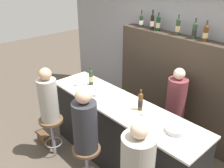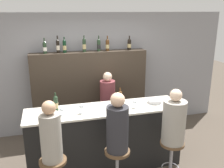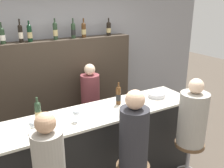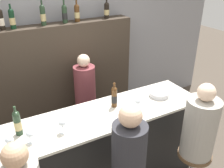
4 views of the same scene
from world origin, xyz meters
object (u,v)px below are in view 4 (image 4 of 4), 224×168
at_px(wine_bottle_backbar_2, 12,19).
at_px(wine_bottle_backbar_1, 1,19).
at_px(wine_glass_3, 137,102).
at_px(guest_seated_right, 200,126).
at_px(wine_bottle_backbar_5, 77,13).
at_px(wine_bottle_backbar_4, 65,14).
at_px(wine_glass_1, 30,135).
at_px(wine_bottle_backbar_6, 107,10).
at_px(wine_glass_2, 62,123).
at_px(bartender, 86,103).
at_px(wine_glass_0, 9,140).
at_px(wine_bottle_counter_0, 17,123).
at_px(wine_bottle_backbar_3, 43,15).
at_px(metal_bowl, 159,94).
at_px(bar_stool_right, 193,163).
at_px(wine_bottle_counter_1, 114,97).
at_px(guest_seated_middle, 129,153).

bearing_deg(wine_bottle_backbar_2, wine_bottle_backbar_1, -180.00).
height_order(wine_glass_3, guest_seated_right, guest_seated_right).
bearing_deg(wine_bottle_backbar_2, wine_glass_3, -56.23).
bearing_deg(wine_bottle_backbar_5, wine_bottle_backbar_1, -180.00).
bearing_deg(wine_bottle_backbar_5, wine_bottle_backbar_4, 180.00).
distance_m(wine_bottle_backbar_2, wine_glass_1, 1.67).
distance_m(wine_bottle_backbar_6, wine_glass_2, 2.08).
bearing_deg(wine_bottle_backbar_4, bartender, -78.92).
height_order(wine_bottle_backbar_4, wine_glass_0, wine_bottle_backbar_4).
distance_m(wine_bottle_backbar_4, wine_glass_0, 1.99).
bearing_deg(wine_glass_3, wine_bottle_counter_0, 171.74).
xyz_separation_m(wine_bottle_backbar_3, bartender, (0.39, -0.41, -1.28)).
height_order(wine_bottle_backbar_5, wine_bottle_backbar_6, wine_bottle_backbar_5).
bearing_deg(wine_glass_1, wine_bottle_backbar_4, 58.05).
distance_m(metal_bowl, guest_seated_right, 0.68).
xyz_separation_m(wine_glass_0, bartender, (1.18, 1.06, -0.51)).
bearing_deg(wine_bottle_counter_0, wine_glass_1, -68.83).
height_order(bar_stool_right, guest_seated_right, guest_seated_right).
bearing_deg(bartender, wine_bottle_backbar_1, 155.90).
height_order(wine_bottle_counter_0, wine_bottle_counter_1, wine_bottle_counter_0).
relative_size(wine_bottle_backbar_6, metal_bowl, 1.23).
distance_m(wine_bottle_counter_1, wine_bottle_backbar_5, 1.48).
distance_m(wine_bottle_backbar_1, wine_bottle_backbar_2, 0.13).
bearing_deg(bartender, wine_bottle_counter_0, -140.64).
xyz_separation_m(wine_bottle_backbar_1, wine_bottle_backbar_6, (1.51, 0.00, -0.02)).
bearing_deg(bartender, bar_stool_right, -68.73).
xyz_separation_m(wine_bottle_backbar_2, wine_glass_2, (0.10, -1.47, -0.75)).
bearing_deg(wine_bottle_counter_1, wine_bottle_backbar_6, 65.35).
bearing_deg(wine_bottle_backbar_1, wine_glass_3, -52.85).
bearing_deg(wine_bottle_backbar_2, wine_bottle_backbar_4, -0.00).
relative_size(wine_bottle_backbar_2, wine_bottle_backbar_4, 0.97).
distance_m(wine_bottle_backbar_2, guest_seated_right, 2.62).
relative_size(wine_glass_0, bar_stool_right, 0.20).
xyz_separation_m(wine_glass_1, bartender, (1.00, 1.06, -0.51)).
bearing_deg(wine_bottle_backbar_4, wine_bottle_backbar_5, 0.00).
relative_size(wine_bottle_backbar_5, guest_seated_middle, 0.36).
relative_size(wine_bottle_backbar_2, guest_seated_right, 0.36).
xyz_separation_m(wine_bottle_backbar_4, bar_stool_right, (0.71, -2.02, -1.41)).
distance_m(wine_bottle_backbar_1, wine_glass_2, 1.67).
height_order(wine_glass_3, bar_stool_right, wine_glass_3).
distance_m(wine_bottle_backbar_4, wine_bottle_backbar_5, 0.19).
bearing_deg(bar_stool_right, wine_bottle_backbar_1, 127.39).
relative_size(wine_bottle_backbar_4, wine_glass_2, 2.12).
distance_m(wine_glass_1, metal_bowl, 1.62).
height_order(guest_seated_middle, bartender, guest_seated_middle).
bearing_deg(wine_bottle_counter_1, bar_stool_right, -49.45).
relative_size(wine_bottle_backbar_1, metal_bowl, 1.40).
xyz_separation_m(wine_glass_0, wine_glass_3, (1.37, -0.00, 0.00)).
bearing_deg(guest_seated_middle, guest_seated_right, 0.00).
height_order(wine_bottle_backbar_6, wine_glass_0, wine_bottle_backbar_6).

